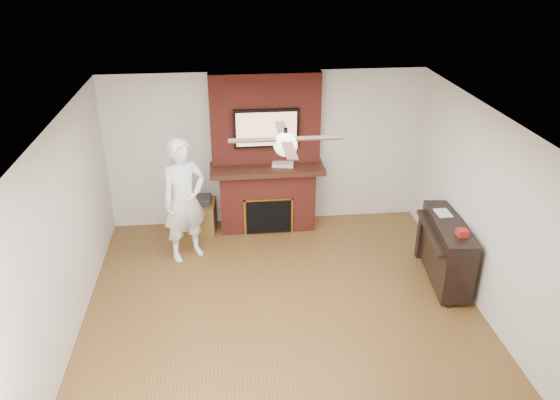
{
  "coord_description": "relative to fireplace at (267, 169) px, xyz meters",
  "views": [
    {
      "loc": [
        -0.64,
        -5.42,
        4.29
      ],
      "look_at": [
        0.04,
        0.9,
        1.24
      ],
      "focal_mm": 35.0,
      "sensor_mm": 36.0,
      "label": 1
    }
  ],
  "objects": [
    {
      "name": "side_table",
      "position": [
        -1.1,
        -0.07,
        -0.72
      ],
      "size": [
        0.55,
        0.55,
        0.59
      ],
      "rotation": [
        0.0,
        0.0,
        -0.09
      ],
      "color": "brown",
      "rests_on": "ground"
    },
    {
      "name": "piano",
      "position": [
        2.28,
        -1.86,
        -0.52
      ],
      "size": [
        0.65,
        1.4,
        0.98
      ],
      "rotation": [
        0.0,
        0.0,
        -0.12
      ],
      "color": "black",
      "rests_on": "ground"
    },
    {
      "name": "tv",
      "position": [
        0.0,
        -0.05,
        0.68
      ],
      "size": [
        1.0,
        0.08,
        0.6
      ],
      "color": "black",
      "rests_on": "fireplace"
    },
    {
      "name": "candle_green",
      "position": [
        -0.0,
        -0.2,
        -0.96
      ],
      "size": [
        0.07,
        0.07,
        0.08
      ],
      "primitive_type": "cylinder",
      "color": "#468D38",
      "rests_on": "ground"
    },
    {
      "name": "candle_orange",
      "position": [
        -0.09,
        -0.26,
        -0.94
      ],
      "size": [
        0.07,
        0.07,
        0.12
      ],
      "primitive_type": "cylinder",
      "color": "#D65019",
      "rests_on": "ground"
    },
    {
      "name": "candle_blue",
      "position": [
        0.13,
        -0.23,
        -0.95
      ],
      "size": [
        0.06,
        0.06,
        0.09
      ],
      "primitive_type": "cylinder",
      "color": "#34649D",
      "rests_on": "ground"
    },
    {
      "name": "cable_box",
      "position": [
        0.25,
        -0.1,
        0.11
      ],
      "size": [
        0.36,
        0.24,
        0.05
      ],
      "primitive_type": "cube",
      "rotation": [
        0.0,
        0.0,
        -0.18
      ],
      "color": "silver",
      "rests_on": "fireplace"
    },
    {
      "name": "ceiling_fan",
      "position": [
        -0.0,
        -2.55,
        1.34
      ],
      "size": [
        1.21,
        1.21,
        0.31
      ],
      "color": "black",
      "rests_on": "room_shell"
    },
    {
      "name": "room_shell",
      "position": [
        0.0,
        -2.55,
        0.25
      ],
      "size": [
        5.36,
        5.86,
        2.86
      ],
      "color": "brown",
      "rests_on": "ground"
    },
    {
      "name": "person",
      "position": [
        -1.25,
        -0.85,
        -0.07
      ],
      "size": [
        0.81,
        0.73,
        1.84
      ],
      "primitive_type": "imported",
      "rotation": [
        0.0,
        0.0,
        0.52
      ],
      "color": "white",
      "rests_on": "ground"
    },
    {
      "name": "candle_cream_extra",
      "position": [
        0.18,
        -0.2,
        -0.94
      ],
      "size": [
        0.08,
        0.08,
        0.11
      ],
      "primitive_type": "cylinder",
      "color": "beige",
      "rests_on": "ground"
    },
    {
      "name": "candle_cream",
      "position": [
        0.05,
        -0.2,
        -0.94
      ],
      "size": [
        0.08,
        0.08,
        0.11
      ],
      "primitive_type": "cylinder",
      "color": "beige",
      "rests_on": "ground"
    },
    {
      "name": "fireplace",
      "position": [
        0.0,
        0.0,
        0.0
      ],
      "size": [
        1.78,
        0.64,
        2.5
      ],
      "color": "maroon",
      "rests_on": "ground"
    }
  ]
}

